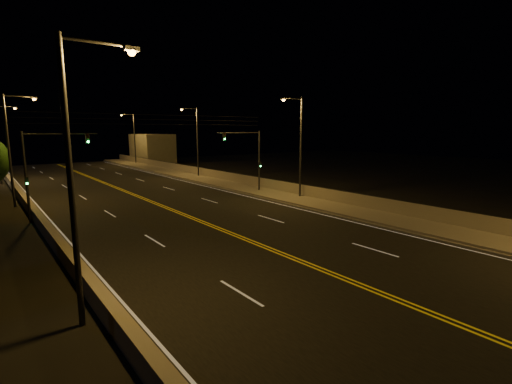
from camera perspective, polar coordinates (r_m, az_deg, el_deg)
road at (r=25.47m, az=-6.35°, el=-5.39°), size 18.00×120.00×0.02m
sidewalk at (r=32.17m, az=10.38°, el=-2.07°), size 3.60×120.00×0.30m
curb at (r=30.85m, az=8.03°, el=-2.65°), size 0.14×120.00×0.15m
parapet_wall at (r=33.27m, az=12.33°, el=-0.61°), size 0.30×120.00×1.00m
jersey_barrier at (r=22.25m, az=-27.85°, el=-7.57°), size 0.45×120.00×0.86m
distant_building_right at (r=78.79m, az=-15.68°, el=6.52°), size 6.00×10.00×5.64m
parapet_rail at (r=33.18m, az=12.36°, el=0.29°), size 0.06×120.00×0.06m
lane_markings at (r=25.40m, az=-6.26°, el=-5.40°), size 17.32×116.00×0.00m
streetlight_1 at (r=34.84m, az=6.59°, el=7.68°), size 2.55×0.28×9.46m
streetlight_2 at (r=51.20m, az=-9.28°, el=8.21°), size 2.55×0.28×9.46m
streetlight_3 at (r=73.78m, az=-18.40°, el=8.24°), size 2.55×0.28×9.46m
streetlight_4 at (r=13.23m, az=-25.66°, el=3.78°), size 2.55×0.28×9.46m
streetlight_5 at (r=37.41m, az=-33.43°, el=6.30°), size 2.55×0.28×9.46m
traffic_signal_right at (r=37.99m, az=-0.66°, el=5.79°), size 5.11×0.31×6.45m
traffic_signal_left at (r=30.76m, az=-30.22°, el=3.60°), size 5.11×0.31×6.45m
overhead_wires at (r=33.14m, az=-15.23°, el=10.70°), size 22.00×0.03×0.83m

